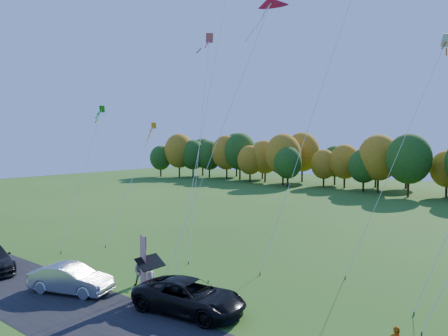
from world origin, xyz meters
The scene contains 15 objects.
ground centered at (0.00, 0.00, 0.00)m, with size 160.00×160.00×0.00m, color #235717.
asphalt_strip centered at (0.00, -4.00, 0.01)m, with size 90.00×6.00×0.01m, color black.
tree_line centered at (0.00, 55.00, 0.00)m, with size 116.00×12.00×10.00m, color #1E4711, non-canonical shape.
black_suv centered at (2.88, -0.34, 0.84)m, with size 2.78×6.02×1.67m, color black.
silver_sedan centered at (-4.45, -2.63, 0.81)m, with size 1.72×4.94×1.63m, color #B3B2B7.
person_tailgate_a centered at (-0.45, -0.06, 0.88)m, with size 0.64×0.42×1.76m, color silver.
person_tailgate_b centered at (-2.22, 0.69, 0.86)m, with size 0.84×0.65×1.73m, color gray.
feather_flag centered at (-0.41, -0.65, 2.22)m, with size 0.49×0.07×3.66m.
kite_delta_blue centered at (-2.49, 8.11, 14.91)m, with size 4.71×12.46×30.61m.
kite_parafoil_orange centered at (4.10, 13.29, 14.85)m, with size 5.36×13.22×30.00m.
kite_delta_red centered at (-1.08, 7.56, 10.41)m, with size 2.48×11.32×20.68m.
kite_diamond_yellow centered at (-12.65, 8.50, 5.20)m, with size 2.70×7.82×10.74m.
kite_diamond_green centered at (-13.45, 4.10, 5.89)m, with size 1.93×5.55×12.06m.
kite_diamond_white centered at (9.05, 12.45, 7.77)m, with size 4.93×6.13×16.11m.
kite_diamond_pink centered at (-4.58, 8.66, 8.75)m, with size 3.66×6.44×18.01m.
Camera 1 is at (18.14, -16.23, 9.01)m, focal length 35.00 mm.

